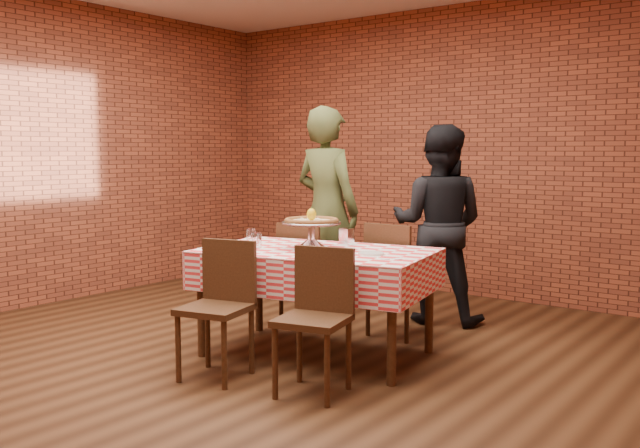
# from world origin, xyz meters

# --- Properties ---
(ground) EXTENTS (6.00, 6.00, 0.00)m
(ground) POSITION_xyz_m (0.00, 0.00, 0.00)
(ground) COLOR black
(ground) RESTS_ON ground
(back_wall) EXTENTS (5.50, 0.00, 5.50)m
(back_wall) POSITION_xyz_m (0.00, 3.00, 1.45)
(back_wall) COLOR brown
(back_wall) RESTS_ON ground
(table) EXTENTS (1.74, 1.24, 0.75)m
(table) POSITION_xyz_m (0.32, 0.43, 0.38)
(table) COLOR #462A16
(table) RESTS_ON ground
(tablecloth) EXTENTS (1.78, 1.29, 0.27)m
(tablecloth) POSITION_xyz_m (0.32, 0.43, 0.62)
(tablecloth) COLOR red
(tablecloth) RESTS_ON table
(pizza_stand) EXTENTS (0.49, 0.49, 0.19)m
(pizza_stand) POSITION_xyz_m (0.27, 0.43, 0.85)
(pizza_stand) COLOR silver
(pizza_stand) RESTS_ON tablecloth
(pizza) EXTENTS (0.44, 0.44, 0.03)m
(pizza) POSITION_xyz_m (0.27, 0.43, 0.96)
(pizza) COLOR beige
(pizza) RESTS_ON pizza_stand
(lemon) EXTENTS (0.08, 0.08, 0.09)m
(lemon) POSITION_xyz_m (0.27, 0.43, 1.00)
(lemon) COLOR yellow
(lemon) RESTS_ON pizza
(water_glass_left) EXTENTS (0.08, 0.08, 0.11)m
(water_glass_left) POSITION_xyz_m (-0.09, 0.25, 0.81)
(water_glass_left) COLOR white
(water_glass_left) RESTS_ON tablecloth
(water_glass_right) EXTENTS (0.08, 0.08, 0.11)m
(water_glass_right) POSITION_xyz_m (-0.29, 0.40, 0.81)
(water_glass_right) COLOR white
(water_glass_right) RESTS_ON tablecloth
(side_plate) EXTENTS (0.21, 0.21, 0.01)m
(side_plate) POSITION_xyz_m (0.75, 0.47, 0.76)
(side_plate) COLOR white
(side_plate) RESTS_ON tablecloth
(sweetener_packet_a) EXTENTS (0.05, 0.04, 0.00)m
(sweetener_packet_a) POSITION_xyz_m (0.94, 0.34, 0.76)
(sweetener_packet_a) COLOR white
(sweetener_packet_a) RESTS_ON tablecloth
(sweetener_packet_b) EXTENTS (0.06, 0.05, 0.00)m
(sweetener_packet_b) POSITION_xyz_m (1.00, 0.39, 0.76)
(sweetener_packet_b) COLOR white
(sweetener_packet_b) RESTS_ON tablecloth
(condiment_caddy) EXTENTS (0.10, 0.08, 0.12)m
(condiment_caddy) POSITION_xyz_m (0.34, 0.77, 0.82)
(condiment_caddy) COLOR silver
(condiment_caddy) RESTS_ON tablecloth
(chair_near_left) EXTENTS (0.48, 0.48, 0.87)m
(chair_near_left) POSITION_xyz_m (0.12, -0.38, 0.44)
(chair_near_left) COLOR #462A16
(chair_near_left) RESTS_ON ground
(chair_near_right) EXTENTS (0.47, 0.47, 0.87)m
(chair_near_right) POSITION_xyz_m (0.80, -0.24, 0.43)
(chair_near_right) COLOR #462A16
(chair_near_right) RESTS_ON ground
(chair_far_left) EXTENTS (0.45, 0.45, 0.87)m
(chair_far_left) POSITION_xyz_m (-0.26, 1.07, 0.43)
(chair_far_left) COLOR #462A16
(chair_far_left) RESTS_ON ground
(chair_far_right) EXTENTS (0.43, 0.43, 0.90)m
(chair_far_right) POSITION_xyz_m (0.51, 1.25, 0.45)
(chair_far_right) COLOR #462A16
(chair_far_right) RESTS_ON ground
(diner_olive) EXTENTS (0.71, 0.49, 1.85)m
(diner_olive) POSITION_xyz_m (-0.43, 1.56, 0.92)
(diner_olive) COLOR #3F4823
(diner_olive) RESTS_ON ground
(diner_black) EXTENTS (0.96, 0.83, 1.67)m
(diner_black) POSITION_xyz_m (0.55, 1.82, 0.83)
(diner_black) COLOR black
(diner_black) RESTS_ON ground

